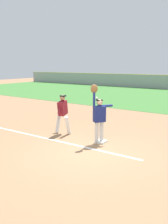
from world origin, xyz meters
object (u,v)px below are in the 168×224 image
at_px(first_base, 101,141).
at_px(runner, 63,111).
at_px(baseball, 97,98).
at_px(parked_car_black, 142,81).
at_px(fielder, 99,115).

bearing_deg(first_base, runner, 177.54).
height_order(first_base, baseball, baseball).
xyz_separation_m(first_base, parked_car_black, (-8.31, 25.78, 0.63)).
distance_m(runner, baseball, 1.97).
bearing_deg(baseball, parked_car_black, 107.46).
distance_m(runner, parked_car_black, 26.46).
bearing_deg(fielder, baseball, 17.25).
xyz_separation_m(fielder, parked_car_black, (-8.26, 25.88, -0.45)).
height_order(baseball, parked_car_black, baseball).
bearing_deg(baseball, runner, 175.60).
distance_m(first_base, baseball, 1.72).
bearing_deg(runner, fielder, -17.28).
xyz_separation_m(runner, parked_car_black, (-6.32, 25.69, -0.32)).
height_order(fielder, runner, fielder).
distance_m(fielder, baseball, 0.65).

